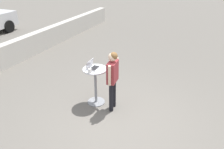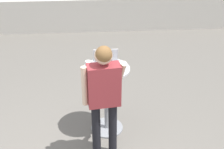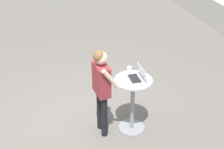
{
  "view_description": "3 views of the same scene",
  "coord_description": "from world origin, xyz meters",
  "px_view_note": "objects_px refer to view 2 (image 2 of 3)",
  "views": [
    {
      "loc": [
        -3.92,
        -1.65,
        3.47
      ],
      "look_at": [
        0.51,
        0.41,
        0.93
      ],
      "focal_mm": 35.0,
      "sensor_mm": 36.0,
      "label": 1
    },
    {
      "loc": [
        0.24,
        -2.83,
        3.0
      ],
      "look_at": [
        0.49,
        0.45,
        1.15
      ],
      "focal_mm": 50.0,
      "sensor_mm": 36.0,
      "label": 2
    },
    {
      "loc": [
        4.58,
        -0.62,
        3.69
      ],
      "look_at": [
        0.4,
        0.51,
        1.16
      ],
      "focal_mm": 50.0,
      "sensor_mm": 36.0,
      "label": 3
    }
  ],
  "objects_px": {
    "coffee_mug": "(88,65)",
    "standing_person": "(104,91)",
    "cafe_table": "(107,93)",
    "laptop": "(106,62)"
  },
  "relations": [
    {
      "from": "cafe_table",
      "to": "standing_person",
      "type": "xyz_separation_m",
      "value": [
        -0.06,
        -0.53,
        0.38
      ]
    },
    {
      "from": "cafe_table",
      "to": "standing_person",
      "type": "relative_size",
      "value": 0.64
    },
    {
      "from": "coffee_mug",
      "to": "standing_person",
      "type": "height_order",
      "value": "standing_person"
    },
    {
      "from": "cafe_table",
      "to": "coffee_mug",
      "type": "bearing_deg",
      "value": 178.77
    },
    {
      "from": "cafe_table",
      "to": "coffee_mug",
      "type": "distance_m",
      "value": 0.52
    },
    {
      "from": "standing_person",
      "to": "cafe_table",
      "type": "bearing_deg",
      "value": 83.27
    },
    {
      "from": "cafe_table",
      "to": "coffee_mug",
      "type": "relative_size",
      "value": 8.31
    },
    {
      "from": "coffee_mug",
      "to": "standing_person",
      "type": "distance_m",
      "value": 0.57
    },
    {
      "from": "laptop",
      "to": "cafe_table",
      "type": "bearing_deg",
      "value": -89.56
    },
    {
      "from": "cafe_table",
      "to": "laptop",
      "type": "xyz_separation_m",
      "value": [
        -0.0,
        0.07,
        0.45
      ]
    }
  ]
}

